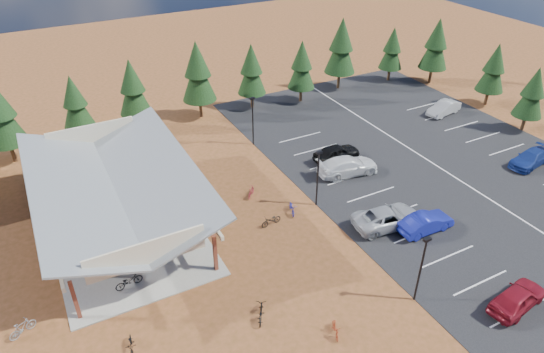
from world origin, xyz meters
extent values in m
plane|color=brown|center=(0.00, 0.00, 0.00)|extent=(140.00, 140.00, 0.00)
cube|color=black|center=(18.50, 3.00, 0.02)|extent=(27.00, 44.00, 0.04)
cube|color=gray|center=(-10.00, 7.00, 0.05)|extent=(10.60, 18.60, 0.10)
cube|color=#542118|center=(-14.60, -1.40, 1.60)|extent=(0.25, 0.25, 3.00)
cube|color=#542118|center=(-14.60, 2.80, 1.60)|extent=(0.25, 0.25, 3.00)
cube|color=#542118|center=(-14.60, 7.00, 1.60)|extent=(0.25, 0.25, 3.00)
cube|color=#542118|center=(-14.60, 11.20, 1.60)|extent=(0.25, 0.25, 3.00)
cube|color=#542118|center=(-14.60, 15.40, 1.60)|extent=(0.25, 0.25, 3.00)
cube|color=#542118|center=(-5.40, -1.40, 1.60)|extent=(0.25, 0.25, 3.00)
cube|color=#542118|center=(-5.40, 2.80, 1.60)|extent=(0.25, 0.25, 3.00)
cube|color=#542118|center=(-5.40, 7.00, 1.60)|extent=(0.25, 0.25, 3.00)
cube|color=#542118|center=(-5.40, 11.20, 1.60)|extent=(0.25, 0.25, 3.00)
cube|color=#542118|center=(-5.40, 15.40, 1.60)|extent=(0.25, 0.25, 3.00)
cube|color=beige|center=(-15.00, 7.00, 3.10)|extent=(0.22, 18.00, 0.35)
cube|color=beige|center=(-5.00, 7.00, 3.10)|extent=(0.22, 18.00, 0.35)
cube|color=slate|center=(-12.90, 7.00, 4.00)|extent=(5.85, 19.40, 2.13)
cube|color=slate|center=(-7.10, 7.00, 4.00)|extent=(5.85, 19.40, 2.13)
cube|color=beige|center=(-10.00, -2.00, 3.90)|extent=(7.50, 0.15, 1.80)
cube|color=beige|center=(-10.00, 16.00, 3.90)|extent=(7.50, 0.15, 1.80)
cylinder|color=black|center=(5.00, -10.00, 2.50)|extent=(0.14, 0.14, 5.00)
cube|color=black|center=(5.00, -10.00, 5.05)|extent=(0.50, 0.25, 0.18)
cylinder|color=black|center=(5.00, 2.00, 2.50)|extent=(0.14, 0.14, 5.00)
cube|color=black|center=(5.00, 2.00, 5.05)|extent=(0.50, 0.25, 0.18)
cylinder|color=black|center=(5.00, 14.00, 2.50)|extent=(0.14, 0.14, 5.00)
cube|color=black|center=(5.00, 14.00, 5.05)|extent=(0.50, 0.25, 0.18)
cylinder|color=#4E3B1B|center=(-2.77, 3.23, 0.45)|extent=(0.60, 0.60, 0.90)
cylinder|color=#4E3B1B|center=(-4.69, 6.01, 0.45)|extent=(0.60, 0.60, 0.90)
cylinder|color=#382314|center=(-16.83, 21.69, 1.02)|extent=(0.36, 0.36, 2.05)
cone|color=black|center=(-16.83, 21.69, 4.50)|extent=(3.60, 3.60, 4.91)
cylinder|color=#382314|center=(-10.24, 22.92, 0.87)|extent=(0.36, 0.36, 1.73)
cone|color=black|center=(-10.24, 22.92, 3.81)|extent=(3.05, 3.05, 4.16)
cone|color=black|center=(-10.24, 22.92, 5.55)|extent=(2.36, 2.36, 3.12)
cylinder|color=#382314|center=(-4.42, 22.99, 0.95)|extent=(0.36, 0.36, 1.89)
cone|color=black|center=(-4.42, 22.99, 4.17)|extent=(3.34, 3.34, 4.55)
cone|color=black|center=(-4.42, 22.99, 6.06)|extent=(2.58, 2.58, 3.41)
cylinder|color=#382314|center=(2.65, 22.68, 1.06)|extent=(0.36, 0.36, 2.13)
cone|color=black|center=(2.65, 22.68, 4.68)|extent=(3.75, 3.75, 5.11)
cone|color=black|center=(2.65, 22.68, 6.81)|extent=(2.90, 2.90, 3.83)
cylinder|color=#382314|center=(8.89, 22.24, 0.93)|extent=(0.36, 0.36, 1.86)
cone|color=black|center=(8.89, 22.24, 4.09)|extent=(3.28, 3.28, 4.47)
cone|color=black|center=(8.89, 22.24, 5.96)|extent=(2.53, 2.53, 3.35)
cylinder|color=#382314|center=(14.84, 21.10, 0.91)|extent=(0.36, 0.36, 1.82)
cone|color=black|center=(14.84, 21.10, 4.00)|extent=(3.20, 3.20, 4.37)
cone|color=black|center=(14.84, 21.10, 5.82)|extent=(2.48, 2.48, 3.28)
cylinder|color=#382314|center=(21.29, 22.48, 1.09)|extent=(0.36, 0.36, 2.18)
cone|color=black|center=(21.29, 22.48, 4.80)|extent=(3.84, 3.84, 5.23)
cone|color=black|center=(21.29, 22.48, 6.98)|extent=(2.97, 2.97, 3.93)
cylinder|color=#382314|center=(28.75, 21.62, 0.86)|extent=(0.36, 0.36, 1.72)
cone|color=black|center=(28.75, 21.62, 3.78)|extent=(3.02, 3.02, 4.12)
cone|color=black|center=(28.75, 21.62, 5.50)|extent=(2.34, 2.34, 3.09)
cylinder|color=#382314|center=(32.09, 3.35, 0.86)|extent=(0.36, 0.36, 1.72)
cone|color=black|center=(32.09, 3.35, 3.78)|extent=(3.03, 3.03, 4.13)
cone|color=black|center=(32.09, 3.35, 5.50)|extent=(2.34, 2.34, 3.10)
cylinder|color=#382314|center=(33.93, 9.97, 0.90)|extent=(0.36, 0.36, 1.81)
cone|color=black|center=(33.93, 9.97, 3.97)|extent=(3.18, 3.18, 4.33)
cone|color=black|center=(33.93, 9.97, 5.78)|extent=(2.46, 2.46, 3.25)
cylinder|color=#382314|center=(33.04, 18.43, 1.03)|extent=(0.36, 0.36, 2.05)
cone|color=black|center=(33.04, 18.43, 4.52)|extent=(3.61, 3.61, 4.93)
cone|color=black|center=(33.04, 18.43, 6.57)|extent=(2.79, 2.79, 3.69)
imported|color=black|center=(-11.19, -0.24, 0.60)|extent=(1.96, 0.92, 0.99)
imported|color=gray|center=(-13.50, 6.27, 0.58)|extent=(1.65, 0.92, 0.95)
imported|color=#14509D|center=(-12.87, 9.57, 0.59)|extent=(1.93, 0.88, 0.98)
imported|color=maroon|center=(-11.98, 11.40, 0.64)|extent=(1.86, 0.81, 1.08)
imported|color=black|center=(-8.96, 2.26, 0.56)|extent=(1.85, 1.00, 0.92)
imported|color=#9DA2A7|center=(-8.85, 5.36, 0.54)|extent=(1.50, 0.51, 0.88)
imported|color=#184A89|center=(-9.22, 8.50, 0.57)|extent=(1.85, 0.90, 0.93)
imported|color=#9C2311|center=(-7.76, 14.71, 0.62)|extent=(1.79, 0.78, 1.04)
imported|color=black|center=(-12.33, -5.32, 0.45)|extent=(0.86, 1.78, 0.90)
imported|color=gray|center=(-17.82, -1.10, 0.52)|extent=(1.77, 1.21, 1.04)
imported|color=maroon|center=(-1.18, -9.93, 0.45)|extent=(0.95, 1.56, 0.90)
imported|color=black|center=(-4.60, -6.71, 0.49)|extent=(1.49, 1.93, 0.97)
imported|color=#242796|center=(2.67, 2.01, 0.45)|extent=(1.14, 1.83, 0.91)
imported|color=maroon|center=(0.73, 5.68, 0.46)|extent=(1.37, 1.42, 0.93)
imported|color=black|center=(0.38, 1.30, 0.47)|extent=(1.86, 0.86, 0.94)
imported|color=maroon|center=(10.27, -13.52, 0.82)|extent=(4.82, 2.55, 1.56)
imported|color=#172098|center=(10.56, -4.91, 0.79)|extent=(4.59, 1.66, 1.51)
imported|color=#A4A7AC|center=(8.36, -3.02, 0.82)|extent=(5.89, 3.28, 1.56)
imported|color=silver|center=(10.16, 4.80, 0.87)|extent=(6.01, 3.16, 1.66)
imported|color=black|center=(10.66, 7.34, 0.84)|extent=(4.75, 2.06, 1.60)
imported|color=navy|center=(26.34, -2.01, 0.76)|extent=(5.19, 2.73, 1.43)
imported|color=#B3B3B3|center=(27.41, 10.25, 0.79)|extent=(4.73, 2.34, 1.49)
camera|label=1|loc=(-13.74, -25.51, 23.79)|focal=32.00mm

